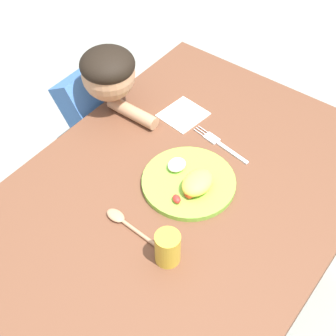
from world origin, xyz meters
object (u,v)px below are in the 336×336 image
object	(u,v)px
plate	(190,182)
person	(98,134)
fork	(220,144)
drinking_cup	(168,248)
spoon	(124,222)

from	to	relation	value
plate	person	xyz separation A→B (m)	(0.13, 0.51, -0.20)
fork	person	world-z (taller)	person
drinking_cup	plate	bearing A→B (deg)	22.73
plate	person	distance (m)	0.56
fork	spoon	world-z (taller)	spoon
drinking_cup	person	world-z (taller)	person
spoon	drinking_cup	size ratio (longest dim) A/B	2.05
fork	spoon	distance (m)	0.42
fork	drinking_cup	xyz separation A→B (m)	(-0.43, -0.12, 0.05)
spoon	fork	bearing A→B (deg)	-92.70
fork	drinking_cup	size ratio (longest dim) A/B	2.24
drinking_cup	person	distance (m)	0.74
person	drinking_cup	bearing A→B (deg)	58.94
spoon	person	xyz separation A→B (m)	(0.35, 0.44, -0.19)
plate	fork	xyz separation A→B (m)	(0.19, 0.02, -0.01)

